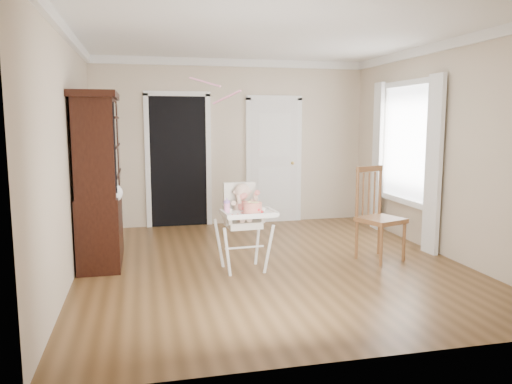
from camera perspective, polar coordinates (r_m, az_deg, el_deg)
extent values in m
plane|color=#54391D|center=(6.09, 1.70, -8.20)|extent=(5.00, 5.00, 0.00)
plane|color=white|center=(5.93, 1.82, 17.71)|extent=(5.00, 5.00, 0.00)
plane|color=beige|center=(8.30, -2.67, 5.64)|extent=(4.50, 0.00, 4.50)
plane|color=beige|center=(5.71, -20.68, 3.96)|extent=(0.00, 5.00, 5.00)
plane|color=beige|center=(6.79, 20.51, 4.56)|extent=(0.00, 5.00, 5.00)
cube|color=black|center=(8.19, -8.85, 3.41)|extent=(0.90, 0.03, 2.10)
cube|color=white|center=(8.16, -12.29, 3.30)|extent=(0.08, 0.05, 2.18)
cube|color=white|center=(8.23, -5.44, 3.50)|extent=(0.08, 0.05, 2.18)
cube|color=white|center=(8.16, -9.02, 11.05)|extent=(1.06, 0.05, 0.08)
cube|color=white|center=(8.45, 2.06, 3.48)|extent=(0.80, 0.05, 2.05)
cube|color=white|center=(8.35, -0.87, 3.42)|extent=(0.08, 0.05, 2.13)
cube|color=white|center=(8.58, 4.90, 3.52)|extent=(0.08, 0.05, 2.13)
sphere|color=gold|center=(8.50, 4.21, 3.32)|extent=(0.06, 0.06, 0.06)
cube|color=white|center=(7.45, 17.01, 5.38)|extent=(0.02, 1.20, 1.60)
cube|color=white|center=(7.46, 17.15, 11.84)|extent=(0.06, 1.36, 0.08)
cube|color=white|center=(6.76, 19.63, 2.89)|extent=(0.08, 0.28, 2.30)
cube|color=white|center=(8.12, 13.70, 3.94)|extent=(0.08, 0.28, 2.30)
cylinder|color=white|center=(5.53, -3.29, -6.99)|extent=(0.12, 0.12, 0.59)
cylinder|color=white|center=(5.65, 1.46, -6.65)|extent=(0.12, 0.12, 0.59)
cylinder|color=white|center=(5.94, -4.25, -5.92)|extent=(0.12, 0.12, 0.59)
cylinder|color=white|center=(6.05, 0.19, -5.63)|extent=(0.12, 0.12, 0.59)
cylinder|color=white|center=(5.74, -1.34, -6.35)|extent=(0.46, 0.05, 0.02)
cube|color=beige|center=(5.72, -1.48, -3.64)|extent=(0.40, 0.38, 0.08)
cube|color=beige|center=(5.66, -3.33, -2.56)|extent=(0.06, 0.34, 0.18)
cube|color=beige|center=(5.75, 0.34, -2.37)|extent=(0.06, 0.34, 0.18)
cube|color=beige|center=(5.84, -1.91, -1.02)|extent=(0.38, 0.08, 0.44)
cube|color=white|center=(5.47, -0.84, -2.55)|extent=(0.58, 0.43, 0.03)
cube|color=white|center=(5.28, -0.28, -2.71)|extent=(0.56, 0.06, 0.04)
ellipsoid|color=beige|center=(5.72, -1.56, -2.13)|extent=(0.22, 0.18, 0.27)
sphere|color=beige|center=(5.69, -1.57, 0.03)|extent=(0.20, 0.20, 0.19)
sphere|color=red|center=(5.66, -1.41, -1.68)|extent=(0.14, 0.14, 0.14)
sphere|color=red|center=(5.61, -1.59, -0.55)|extent=(0.07, 0.07, 0.07)
sphere|color=red|center=(5.66, 0.14, -0.07)|extent=(0.06, 0.06, 0.06)
cylinder|color=silver|center=(5.45, -0.39, -2.40)|extent=(0.27, 0.27, 0.01)
cylinder|color=#D22548|center=(5.44, -0.39, -1.78)|extent=(0.20, 0.20, 0.11)
cylinder|color=#F2E08C|center=(5.42, -0.13, -1.27)|extent=(0.09, 0.09, 0.02)
cylinder|color=#EF92C4|center=(5.48, -3.34, -1.82)|extent=(0.07, 0.07, 0.11)
cylinder|color=#986BBC|center=(5.47, -3.35, -1.13)|extent=(0.07, 0.07, 0.03)
cone|color=#986BBC|center=(5.47, -3.35, -0.78)|extent=(0.02, 0.02, 0.04)
cube|color=black|center=(6.32, -17.31, -3.99)|extent=(0.47, 1.14, 0.85)
cube|color=black|center=(6.19, -17.70, 5.03)|extent=(0.44, 1.14, 1.14)
cube|color=black|center=(5.90, -15.71, 4.97)|extent=(0.02, 0.49, 0.99)
cube|color=black|center=(6.46, -15.49, 5.23)|extent=(0.02, 0.49, 0.99)
cube|color=black|center=(6.19, -17.94, 10.45)|extent=(0.51, 1.21, 0.08)
ellipsoid|color=white|center=(5.90, -15.90, -0.12)|extent=(0.19, 0.15, 0.21)
cube|color=brown|center=(6.34, 14.07, -3.12)|extent=(0.61, 0.61, 0.06)
cylinder|color=brown|center=(6.11, 14.11, -5.95)|extent=(0.04, 0.04, 0.50)
cylinder|color=brown|center=(6.41, 16.55, -5.39)|extent=(0.04, 0.04, 0.50)
cylinder|color=brown|center=(6.38, 11.43, -5.27)|extent=(0.04, 0.04, 0.50)
cylinder|color=brown|center=(6.67, 13.89, -4.77)|extent=(0.04, 0.04, 0.50)
cylinder|color=brown|center=(6.28, 11.50, -0.12)|extent=(0.04, 0.04, 0.65)
cylinder|color=brown|center=(6.57, 13.99, 0.16)|extent=(0.04, 0.04, 0.65)
cube|color=brown|center=(6.39, 12.86, 2.61)|extent=(0.41, 0.19, 0.07)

